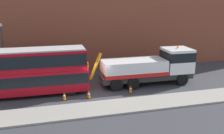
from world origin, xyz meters
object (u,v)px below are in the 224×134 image
at_px(recovery_tow_truck, 151,67).
at_px(traffic_cone_near_truck, 131,89).
at_px(double_decker_bus, 23,71).
at_px(traffic_cone_near_bus, 64,96).
at_px(traffic_cone_midway, 89,94).
at_px(street_lamp, 3,47).

relative_size(recovery_tow_truck, traffic_cone_near_truck, 14.12).
height_order(recovery_tow_truck, traffic_cone_near_truck, recovery_tow_truck).
distance_m(double_decker_bus, traffic_cone_near_bus, 4.26).
height_order(double_decker_bus, traffic_cone_midway, double_decker_bus).
distance_m(traffic_cone_near_bus, traffic_cone_midway, 2.05).
distance_m(traffic_cone_near_bus, traffic_cone_near_truck, 5.90).
height_order(recovery_tow_truck, traffic_cone_midway, recovery_tow_truck).
relative_size(traffic_cone_midway, street_lamp, 0.12).
bearing_deg(traffic_cone_midway, recovery_tow_truck, 18.37).
relative_size(traffic_cone_near_truck, street_lamp, 0.12).
relative_size(double_decker_bus, traffic_cone_midway, 15.40).
relative_size(traffic_cone_near_bus, traffic_cone_midway, 1.00).
relative_size(recovery_tow_truck, street_lamp, 1.74).
relative_size(recovery_tow_truck, traffic_cone_near_bus, 14.12).
distance_m(recovery_tow_truck, traffic_cone_midway, 7.06).
xyz_separation_m(double_decker_bus, traffic_cone_near_truck, (9.11, -1.88, -1.89)).
bearing_deg(recovery_tow_truck, street_lamp, 161.37).
distance_m(double_decker_bus, traffic_cone_midway, 6.00).
height_order(traffic_cone_near_truck, street_lamp, street_lamp).
height_order(recovery_tow_truck, double_decker_bus, double_decker_bus).
bearing_deg(recovery_tow_truck, traffic_cone_near_truck, -144.41).
bearing_deg(street_lamp, traffic_cone_midway, -44.42).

